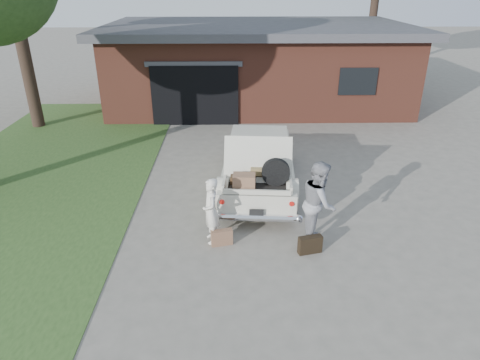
{
  "coord_description": "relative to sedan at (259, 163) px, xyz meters",
  "views": [
    {
      "loc": [
        -0.18,
        -7.67,
        4.98
      ],
      "look_at": [
        0.0,
        0.6,
        1.1
      ],
      "focal_mm": 32.0,
      "sensor_mm": 36.0,
      "label": 1
    }
  ],
  "objects": [
    {
      "name": "sedan",
      "position": [
        0.0,
        0.0,
        0.0
      ],
      "size": [
        2.15,
        4.76,
        1.83
      ],
      "rotation": [
        0.0,
        0.0,
        -0.08
      ],
      "color": "beige",
      "rests_on": "ground"
    },
    {
      "name": "suitcase_left",
      "position": [
        -0.92,
        -2.71,
        -0.51
      ],
      "size": [
        0.46,
        0.24,
        0.34
      ],
      "primitive_type": "cube",
      "rotation": [
        0.0,
        0.0,
        0.23
      ],
      "color": "#8A6046",
      "rests_on": "ground"
    },
    {
      "name": "woman_right",
      "position": [
        1.06,
        -2.57,
        0.21
      ],
      "size": [
        0.76,
        0.93,
        1.78
      ],
      "primitive_type": "imported",
      "rotation": [
        0.0,
        0.0,
        1.46
      ],
      "color": "gray",
      "rests_on": "ground"
    },
    {
      "name": "woman_left",
      "position": [
        -1.13,
        -2.55,
        0.03
      ],
      "size": [
        0.44,
        0.58,
        1.42
      ],
      "primitive_type": "imported",
      "rotation": [
        0.0,
        0.0,
        -1.35
      ],
      "color": "silver",
      "rests_on": "ground"
    },
    {
      "name": "grass_strip",
      "position": [
        -6.02,
        0.49,
        -0.67
      ],
      "size": [
        6.0,
        16.0,
        0.02
      ],
      "primitive_type": "cube",
      "color": "#2D4C1E",
      "rests_on": "ground"
    },
    {
      "name": "house",
      "position": [
        0.46,
        8.96,
        0.99
      ],
      "size": [
        12.8,
        7.8,
        3.3
      ],
      "color": "brown",
      "rests_on": "ground"
    },
    {
      "name": "ground",
      "position": [
        -0.52,
        -2.51,
        -0.68
      ],
      "size": [
        90.0,
        90.0,
        0.0
      ],
      "primitive_type": "plane",
      "color": "gray",
      "rests_on": "ground"
    },
    {
      "name": "suitcase_right",
      "position": [
        0.85,
        -3.03,
        -0.5
      ],
      "size": [
        0.5,
        0.26,
        0.37
      ],
      "primitive_type": "cube",
      "rotation": [
        0.0,
        0.0,
        0.24
      ],
      "color": "black",
      "rests_on": "ground"
    }
  ]
}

